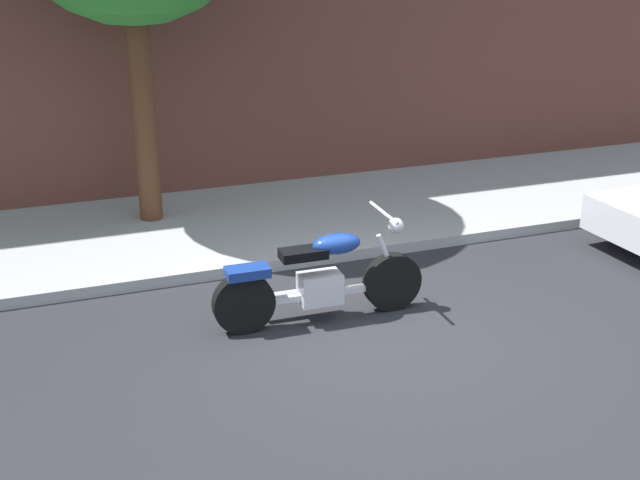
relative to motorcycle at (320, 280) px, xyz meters
The scene contains 3 objects.
ground_plane 0.79m from the motorcycle, 35.60° to the right, with size 60.00×60.00×0.00m, color #28282D.
sidewalk 2.99m from the motorcycle, 79.85° to the left, with size 20.90×3.09×0.14m, color #A8A8A8.
motorcycle is the anchor object (origin of this frame).
Camera 1 is at (-3.24, -7.03, 3.96)m, focal length 46.69 mm.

